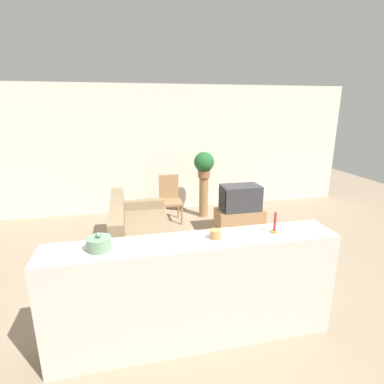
{
  "coord_description": "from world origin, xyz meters",
  "views": [
    {
      "loc": [
        -0.58,
        -3.06,
        2.26
      ],
      "look_at": [
        0.5,
        1.71,
        0.85
      ],
      "focal_mm": 28.0,
      "sensor_mm": 36.0,
      "label": 1
    }
  ],
  "objects_px": {
    "couch": "(139,236)",
    "potted_plant": "(204,163)",
    "decorative_bowl": "(99,243)",
    "television": "(240,198)",
    "wooden_chair": "(170,197)"
  },
  "relations": [
    {
      "from": "television",
      "to": "wooden_chair",
      "type": "xyz_separation_m",
      "value": [
        -1.13,
        0.92,
        -0.18
      ]
    },
    {
      "from": "couch",
      "to": "potted_plant",
      "type": "bearing_deg",
      "value": 45.54
    },
    {
      "from": "couch",
      "to": "decorative_bowl",
      "type": "xyz_separation_m",
      "value": [
        -0.4,
        -1.91,
        0.82
      ]
    },
    {
      "from": "television",
      "to": "potted_plant",
      "type": "bearing_deg",
      "value": 111.33
    },
    {
      "from": "potted_plant",
      "to": "couch",
      "type": "bearing_deg",
      "value": -134.46
    },
    {
      "from": "wooden_chair",
      "to": "decorative_bowl",
      "type": "bearing_deg",
      "value": -108.51
    },
    {
      "from": "television",
      "to": "potted_plant",
      "type": "relative_size",
      "value": 1.32
    },
    {
      "from": "decorative_bowl",
      "to": "television",
      "type": "bearing_deg",
      "value": 46.48
    },
    {
      "from": "couch",
      "to": "decorative_bowl",
      "type": "relative_size",
      "value": 8.66
    },
    {
      "from": "couch",
      "to": "television",
      "type": "height_order",
      "value": "television"
    },
    {
      "from": "couch",
      "to": "television",
      "type": "distance_m",
      "value": 1.91
    },
    {
      "from": "wooden_chair",
      "to": "television",
      "type": "bearing_deg",
      "value": -39.17
    },
    {
      "from": "television",
      "to": "decorative_bowl",
      "type": "distance_m",
      "value": 3.26
    },
    {
      "from": "couch",
      "to": "potted_plant",
      "type": "xyz_separation_m",
      "value": [
        1.42,
        1.45,
        0.83
      ]
    },
    {
      "from": "potted_plant",
      "to": "decorative_bowl",
      "type": "distance_m",
      "value": 3.82
    }
  ]
}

